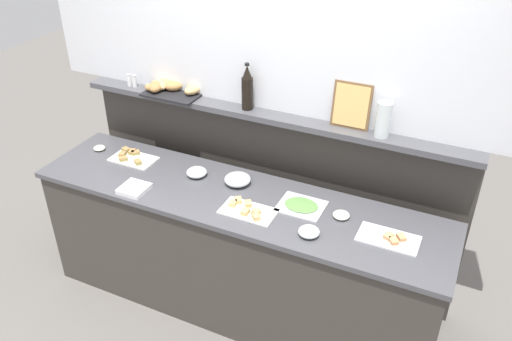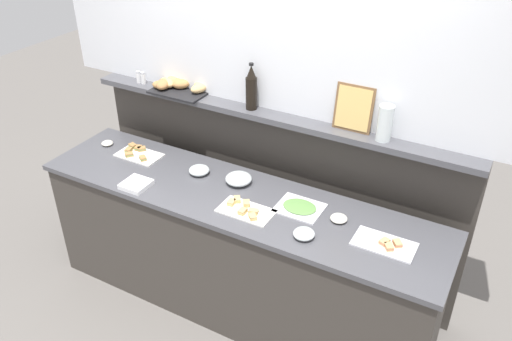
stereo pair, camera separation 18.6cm
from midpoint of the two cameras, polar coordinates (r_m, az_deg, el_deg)
The scene contains 20 objects.
ground_plane at distance 4.33m, azimuth 0.46°, elevation -9.06°, with size 12.00×12.00×0.00m, color slate.
buffet_counter at distance 3.62m, azimuth -3.55°, elevation -8.96°, with size 2.73×0.66×0.94m.
back_ledge_unit at distance 3.84m, azimuth -0.09°, elevation -1.92°, with size 2.77×0.22×1.34m.
upper_wall_panel at distance 3.34m, azimuth 0.08°, elevation 16.76°, with size 3.37×0.08×1.26m, color white.
sandwich_platter_front at distance 3.05m, azimuth 12.53°, elevation -7.21°, with size 0.34×0.19×0.04m.
sandwich_platter_side at distance 3.20m, azimuth -2.59°, elevation -4.32°, with size 0.34×0.19×0.04m.
sandwich_platter_rear at distance 3.85m, azimuth -14.59°, elevation 1.34°, with size 0.32×0.19×0.04m.
cold_cuts_platter at distance 3.24m, azimuth 3.27°, elevation -3.85°, with size 0.28×0.23×0.02m.
glass_bowl_large at distance 3.01m, azimuth 3.96°, elevation -6.67°, with size 0.12×0.12×0.05m.
glass_bowl_medium at distance 3.56m, azimuth -7.91°, elevation -0.24°, with size 0.14×0.14×0.06m.
glass_bowl_small at distance 3.44m, azimuth -3.55°, elevation -1.03°, with size 0.17×0.17×0.07m.
condiment_bowl_teal at distance 4.03m, azimuth -17.82°, elevation 2.31°, with size 0.09×0.09×0.03m, color silver.
condiment_bowl_red at distance 3.17m, azimuth 7.53°, elevation -4.82°, with size 0.10×0.10×0.04m, color silver.
napkin_stack at distance 3.49m, azimuth -14.51°, elevation -1.94°, with size 0.17×0.17×0.03m, color white.
wine_bottle_dark at distance 3.47m, azimuth -2.50°, elevation 8.79°, with size 0.08×0.08×0.32m.
salt_shaker at distance 4.01m, azimuth -14.83°, elevation 9.40°, with size 0.03×0.03×0.09m.
pepper_shaker at distance 3.98m, azimuth -14.32°, elevation 9.32°, with size 0.03×0.03×0.09m.
bread_basket at distance 3.83m, azimuth -10.52°, elevation 8.80°, with size 0.41×0.29×0.08m.
framed_picture at distance 3.26m, azimuth 8.64°, elevation 6.91°, with size 0.24×0.05×0.29m.
water_carafe at distance 3.20m, azimuth 11.95°, elevation 5.39°, with size 0.09×0.09×0.22m, color silver.
Camera 1 is at (1.29, -2.44, 2.82)m, focal length 37.07 mm.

